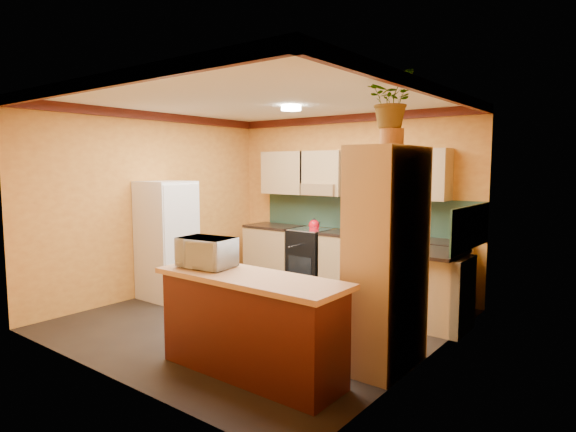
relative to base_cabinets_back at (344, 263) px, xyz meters
The scene contains 15 objects.
room_shell 2.24m from the base_cabinets_back, 93.18° to the right, with size 4.24×4.24×2.72m.
base_cabinets_back is the anchor object (origin of this frame).
countertop_back 0.46m from the base_cabinets_back, 90.00° to the right, with size 3.65×0.62×0.04m, color black.
stove 0.63m from the base_cabinets_back, behind, with size 0.58×0.58×0.91m, color black.
kettle 0.77m from the base_cabinets_back, behind, with size 0.17×0.17×0.18m, color red, non-canonical shape.
sink 0.92m from the base_cabinets_back, ahead, with size 0.48×0.40×0.03m, color silver.
base_cabinets_right 1.86m from the base_cabinets_back, 24.64° to the right, with size 0.60×0.80×0.88m, color tan.
countertop_right 1.92m from the base_cabinets_back, 24.64° to the right, with size 0.62×0.80×0.04m, color black.
fridge 2.66m from the base_cabinets_back, 134.84° to the right, with size 0.68×0.66×1.70m, color white.
pantry 2.83m from the base_cabinets_back, 50.82° to the right, with size 0.48×0.90×2.10m, color tan.
fern_pot 3.23m from the base_cabinets_back, 50.15° to the right, with size 0.22×0.22×0.16m, color #9C5A25.
fern 3.42m from the base_cabinets_back, 50.15° to the right, with size 0.45×0.39×0.51m, color tan.
breakfast_bar 3.17m from the base_cabinets_back, 74.60° to the right, with size 1.80×0.55×0.88m, color #4E2012.
bar_top 3.21m from the base_cabinets_back, 74.60° to the right, with size 1.90×0.65×0.05m, color tan.
microwave 3.14m from the base_cabinets_back, 84.95° to the right, with size 0.53×0.36×0.29m, color white.
Camera 1 is at (3.83, -4.44, 1.92)m, focal length 30.00 mm.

